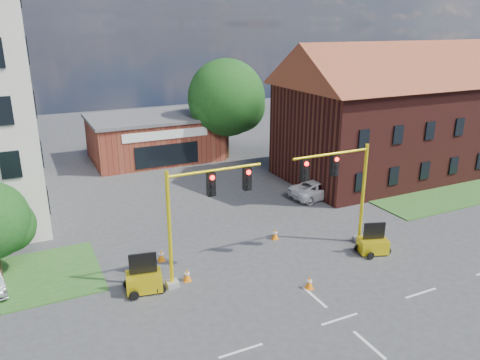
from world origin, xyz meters
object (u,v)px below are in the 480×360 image
Objects in this scene: signal_mast_west at (200,210)px; pickup_white at (319,189)px; trailer_east at (373,244)px; trailer_west at (144,280)px; signal_mast_east at (342,185)px.

signal_mast_west is 1.27× the size of pickup_white.
signal_mast_west is at bearing -169.26° from trailer_east.
signal_mast_west reaches higher than trailer_west.
signal_mast_east reaches higher than trailer_west.
trailer_east is 0.39× the size of pickup_white.
trailer_east is (13.09, -1.77, -0.05)m from trailer_west.
signal_mast_east is at bearing 150.39° from trailer_east.
signal_mast_west is 3.30× the size of trailer_east.
pickup_white is at bearing 62.43° from signal_mast_east.
signal_mast_east is 9.12m from pickup_white.
trailer_west is at bearing 178.96° from signal_mast_east.
trailer_east is (1.35, -1.56, -3.34)m from signal_mast_east.
trailer_west is (-3.03, 0.21, -3.30)m from signal_mast_west.
trailer_west is 0.41× the size of pickup_white.
trailer_west is at bearing -168.15° from trailer_east.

